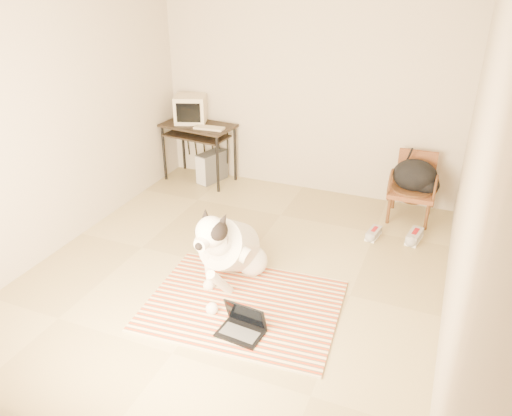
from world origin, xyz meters
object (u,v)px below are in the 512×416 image
Objects in this scene: pc_tower at (212,167)px; backpack at (417,177)px; rattan_chair at (413,187)px; dog at (230,248)px; crt_monitor at (191,109)px; laptop at (242,325)px; computer_desk at (198,133)px.

backpack is at bearing -2.06° from pc_tower.
rattan_chair is 0.15m from backpack.
dog is 2.44× the size of crt_monitor.
rattan_chair reaches higher than backpack.
crt_monitor is 0.65× the size of rattan_chair.
crt_monitor is 1.05× the size of pc_tower.
dog is 2.56m from backpack.
laptop is 0.77× the size of crt_monitor.
dog reaches higher than backpack.
dog is 2.58× the size of pc_tower.
pc_tower is 0.88× the size of backpack.
rattan_chair is at bearing 143.73° from backpack.
dog is at bearing -125.61° from rattan_chair.
laptop is 2.97m from rattan_chair.
crt_monitor reaches higher than rattan_chair.
rattan_chair is at bearing 54.39° from dog.
laptop is at bearing -56.05° from computer_desk.
computer_desk is at bearing 124.52° from dog.
rattan_chair is at bearing -1.65° from pc_tower.
crt_monitor reaches higher than pc_tower.
rattan_chair is (3.08, -0.13, -0.60)m from crt_monitor.
computer_desk is at bearing -168.64° from pc_tower.
rattan_chair is (1.48, 2.07, 0.04)m from dog.
backpack is at bearing -36.27° from rattan_chair.
rattan_chair is (1.05, 2.76, 0.32)m from laptop.
computer_desk reaches higher than rattan_chair.
pc_tower is at bearing 11.36° from computer_desk.
rattan_chair is 1.44× the size of backpack.
dog is 2.51m from pc_tower.
dog is at bearing 122.14° from laptop.
crt_monitor is at bearing 177.14° from backpack.
pc_tower is at bearing 120.76° from dog.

